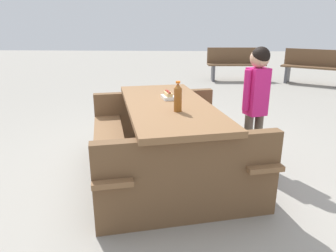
{
  "coord_description": "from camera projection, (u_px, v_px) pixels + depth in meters",
  "views": [
    {
      "loc": [
        -2.83,
        -0.12,
        1.46
      ],
      "look_at": [
        0.0,
        0.0,
        0.52
      ],
      "focal_mm": 33.48,
      "sensor_mm": 36.0,
      "label": 1
    }
  ],
  "objects": [
    {
      "name": "ground_plane",
      "position": [
        168.0,
        176.0,
        3.15
      ],
      "size": [
        30.0,
        30.0,
        0.0
      ],
      "primitive_type": "plane",
      "color": "gray",
      "rests_on": "ground"
    },
    {
      "name": "picnic_table",
      "position": [
        168.0,
        134.0,
        3.01
      ],
      "size": [
        2.09,
        1.8,
        0.75
      ],
      "color": "brown",
      "rests_on": "ground"
    },
    {
      "name": "soda_bottle",
      "position": [
        178.0,
        98.0,
        2.6
      ],
      "size": [
        0.07,
        0.07,
        0.26
      ],
      "color": "brown",
      "rests_on": "picnic_table"
    },
    {
      "name": "hotdog_tray",
      "position": [
        168.0,
        96.0,
        3.07
      ],
      "size": [
        0.2,
        0.16,
        0.08
      ],
      "color": "white",
      "rests_on": "picnic_table"
    },
    {
      "name": "child_in_coat",
      "position": [
        257.0,
        92.0,
        3.15
      ],
      "size": [
        0.24,
        0.29,
        1.25
      ],
      "color": "brown",
      "rests_on": "ground"
    },
    {
      "name": "park_bench_near",
      "position": [
        314.0,
        66.0,
        7.74
      ],
      "size": [
        1.11,
        1.49,
        0.85
      ],
      "color": "brown",
      "rests_on": "ground"
    },
    {
      "name": "park_bench_mid",
      "position": [
        236.0,
        63.0,
        8.28
      ],
      "size": [
        0.45,
        1.51,
        0.85
      ],
      "color": "brown",
      "rests_on": "ground"
    }
  ]
}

